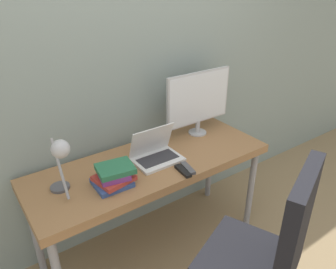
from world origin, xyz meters
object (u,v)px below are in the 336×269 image
Objects in this scene: laptop at (156,153)px; office_chair at (267,251)px; monitor at (199,100)px; desk_lamp at (60,157)px; book_stack at (114,176)px.

laptop is 0.93m from office_chair.
monitor is at bearing 16.85° from laptop.
desk_lamp is 0.34× the size of office_chair.
laptop is at bearing 6.42° from desk_lamp.
office_chair is at bearing -48.27° from desk_lamp.
book_stack is at bearing -163.82° from monitor.
monitor is (0.49, 0.15, 0.23)m from laptop.
desk_lamp is at bearing 174.59° from book_stack.
laptop is at bearing -163.15° from monitor.
desk_lamp reaches higher than laptop.
book_stack is (-0.46, 0.81, 0.20)m from office_chair.
book_stack is at bearing -164.72° from laptop.
book_stack is (0.28, -0.03, -0.21)m from desk_lamp.
desk_lamp is at bearing -173.58° from laptop.
monitor is at bearing 16.18° from book_stack.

